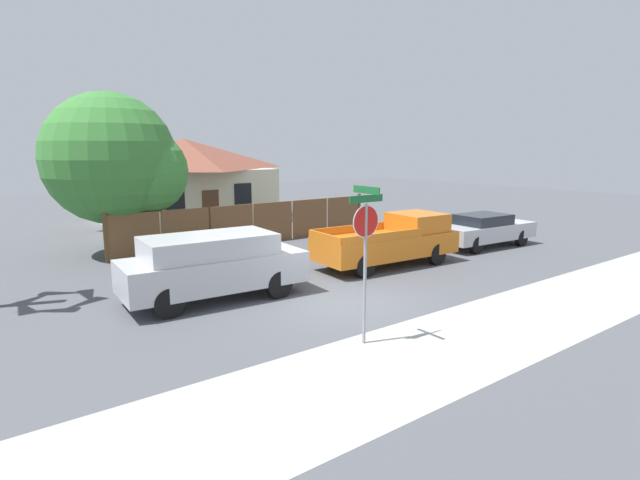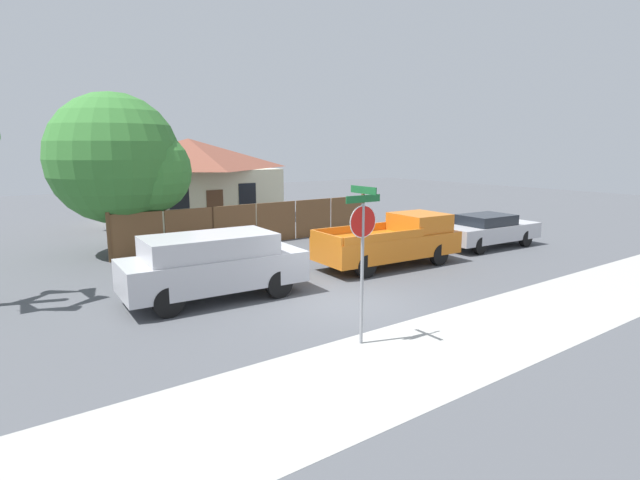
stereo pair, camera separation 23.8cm
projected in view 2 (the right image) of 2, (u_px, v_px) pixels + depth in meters
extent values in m
plane|color=#4C4F54|center=(345.00, 303.00, 13.51)|extent=(80.00, 80.00, 0.00)
cube|color=#A3A39E|center=(450.00, 345.00, 10.65)|extent=(36.00, 3.20, 0.01)
cube|color=brown|center=(138.00, 236.00, 18.69)|extent=(1.94, 0.06, 1.75)
cube|color=brown|center=(189.00, 231.00, 19.86)|extent=(1.94, 0.06, 1.75)
cube|color=brown|center=(235.00, 226.00, 21.03)|extent=(1.94, 0.06, 1.75)
cube|color=brown|center=(277.00, 222.00, 22.20)|extent=(1.94, 0.06, 1.75)
cube|color=brown|center=(314.00, 218.00, 23.36)|extent=(1.94, 0.06, 1.75)
cube|color=brown|center=(347.00, 215.00, 24.53)|extent=(1.94, 0.06, 1.75)
cube|color=brown|center=(109.00, 237.00, 18.10)|extent=(0.12, 0.12, 1.85)
cube|color=brown|center=(363.00, 212.00, 25.11)|extent=(0.12, 0.12, 1.85)
cube|color=beige|center=(191.00, 195.00, 27.99)|extent=(8.27, 6.45, 2.96)
pyramid|color=brown|center=(189.00, 154.00, 27.57)|extent=(8.94, 6.97, 1.65)
cube|color=black|center=(179.00, 198.00, 24.29)|extent=(1.00, 0.04, 1.10)
cube|color=black|center=(247.00, 194.00, 26.44)|extent=(1.00, 0.04, 1.10)
cube|color=brown|center=(215.00, 210.00, 25.50)|extent=(0.90, 0.04, 2.00)
cylinder|color=brown|center=(119.00, 230.00, 19.62)|extent=(0.40, 0.40, 1.85)
sphere|color=#387A33|center=(114.00, 159.00, 19.11)|extent=(4.99, 4.99, 4.99)
sphere|color=#3C8437|center=(149.00, 171.00, 19.35)|extent=(3.24, 3.24, 3.24)
cube|color=#B7B7BC|center=(215.00, 270.00, 13.75)|extent=(5.08, 2.27, 0.87)
cube|color=#B7B7BC|center=(209.00, 245.00, 13.56)|extent=(3.58, 2.02, 0.58)
cube|color=black|center=(264.00, 239.00, 14.42)|extent=(0.17, 1.72, 0.48)
cylinder|color=black|center=(253.00, 271.00, 15.36)|extent=(0.78, 0.22, 0.78)
cylinder|color=black|center=(279.00, 284.00, 13.92)|extent=(0.78, 0.22, 0.78)
cylinder|color=black|center=(151.00, 286.00, 13.75)|extent=(0.78, 0.22, 0.78)
cylinder|color=black|center=(168.00, 302.00, 12.30)|extent=(0.78, 0.22, 0.78)
cube|color=orange|center=(388.00, 245.00, 17.55)|extent=(5.41, 2.29, 0.77)
cube|color=orange|center=(419.00, 222.00, 18.18)|extent=(1.81, 1.90, 0.64)
cube|color=orange|center=(352.00, 229.00, 17.75)|extent=(3.32, 0.30, 0.27)
cube|color=orange|center=(385.00, 237.00, 16.22)|extent=(3.32, 0.30, 0.27)
cube|color=orange|center=(326.00, 238.00, 16.09)|extent=(0.20, 1.85, 0.27)
cylinder|color=black|center=(406.00, 246.00, 19.20)|extent=(0.77, 0.22, 0.77)
cylinder|color=black|center=(439.00, 254.00, 17.76)|extent=(0.77, 0.22, 0.77)
cylinder|color=black|center=(336.00, 256.00, 17.47)|extent=(0.77, 0.22, 0.77)
cylinder|color=black|center=(366.00, 266.00, 16.04)|extent=(0.77, 0.22, 0.77)
cube|color=#B7B7BC|center=(489.00, 232.00, 20.91)|extent=(4.73, 2.06, 0.64)
cube|color=black|center=(486.00, 220.00, 20.71)|extent=(2.23, 1.72, 0.42)
cylinder|color=black|center=(496.00, 233.00, 22.35)|extent=(0.69, 0.22, 0.69)
cylinder|color=black|center=(526.00, 238.00, 21.07)|extent=(0.69, 0.22, 0.69)
cylinder|color=black|center=(450.00, 239.00, 20.85)|extent=(0.69, 0.22, 0.69)
cylinder|color=black|center=(480.00, 246.00, 19.57)|extent=(0.69, 0.22, 0.69)
cylinder|color=gray|center=(362.00, 275.00, 10.45)|extent=(0.07, 0.07, 3.02)
cylinder|color=red|center=(363.00, 222.00, 10.24)|extent=(0.64, 0.04, 0.64)
cylinder|color=white|center=(363.00, 222.00, 10.24)|extent=(0.68, 0.03, 0.68)
cube|color=#19602D|center=(363.00, 199.00, 10.16)|extent=(0.88, 0.04, 0.15)
cube|color=#19602D|center=(363.00, 190.00, 10.12)|extent=(0.04, 0.79, 0.15)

